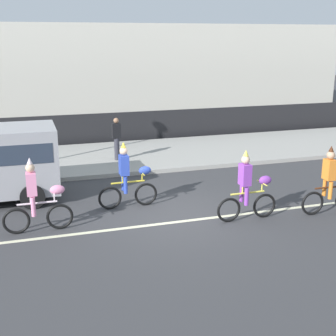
{
  "coord_description": "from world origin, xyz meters",
  "views": [
    {
      "loc": [
        -3.73,
        -11.36,
        4.69
      ],
      "look_at": [
        0.21,
        1.2,
        1.0
      ],
      "focal_mm": 50.0,
      "sensor_mm": 36.0,
      "label": 1
    }
  ],
  "objects": [
    {
      "name": "parade_cyclist_cobalt",
      "position": [
        -1.03,
        0.98,
        0.84
      ],
      "size": [
        1.72,
        0.5,
        1.92
      ],
      "color": "black",
      "rests_on": "ground"
    },
    {
      "name": "road_centre_line",
      "position": [
        0.0,
        -0.5,
        0.0
      ],
      "size": [
        36.0,
        0.14,
        0.01
      ],
      "primitive_type": "cube",
      "color": "beige",
      "rests_on": "ground"
    },
    {
      "name": "fence_line",
      "position": [
        0.0,
        9.4,
        0.7
      ],
      "size": [
        40.0,
        0.08,
        1.4
      ],
      "primitive_type": "cube",
      "color": "black",
      "rests_on": "ground"
    },
    {
      "name": "sidewalk_curb",
      "position": [
        0.0,
        6.5,
        0.07
      ],
      "size": [
        60.0,
        5.0,
        0.15
      ],
      "primitive_type": "cube",
      "color": "#9E9B93",
      "rests_on": "ground"
    },
    {
      "name": "building_backdrop",
      "position": [
        1.24,
        18.0,
        2.71
      ],
      "size": [
        28.0,
        8.0,
        5.42
      ],
      "primitive_type": "cube",
      "color": "beige",
      "rests_on": "ground"
    },
    {
      "name": "parade_cyclist_orange",
      "position": [
        4.15,
        -1.13,
        0.84
      ],
      "size": [
        1.72,
        0.5,
        1.92
      ],
      "color": "black",
      "rests_on": "ground"
    },
    {
      "name": "parade_cyclist_purple",
      "position": [
        1.76,
        -0.88,
        0.84
      ],
      "size": [
        1.72,
        0.5,
        1.92
      ],
      "color": "black",
      "rests_on": "ground"
    },
    {
      "name": "parade_cyclist_pink",
      "position": [
        -3.55,
        -0.04,
        0.84
      ],
      "size": [
        1.72,
        0.5,
        1.92
      ],
      "color": "black",
      "rests_on": "ground"
    },
    {
      "name": "pedestrian_onlooker",
      "position": [
        -0.4,
        5.8,
        1.01
      ],
      "size": [
        0.32,
        0.2,
        1.62
      ],
      "color": "#33333D",
      "rests_on": "sidewalk_curb"
    },
    {
      "name": "ground_plane",
      "position": [
        0.0,
        0.0,
        0.0
      ],
      "size": [
        80.0,
        80.0,
        0.0
      ],
      "primitive_type": "plane",
      "color": "#38383A"
    }
  ]
}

